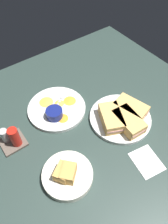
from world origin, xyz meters
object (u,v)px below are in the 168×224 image
(plate_sandwich_main, at_px, (120,118))
(ramekin_light_gravy, at_px, (54,113))
(sandwich_half_near, at_px, (111,118))
(plate_chips_companion, at_px, (57,108))
(sandwich_half_far, at_px, (128,122))
(ramekin_dark_sauce, at_px, (133,110))
(spoon_by_dark_ramekin, at_px, (120,114))
(spoon_by_gravy_ramekin, at_px, (62,98))
(sandwich_half_extra, at_px, (131,109))
(condiment_caddy, at_px, (12,138))
(bread_basket_rear, at_px, (67,175))

(plate_sandwich_main, xyz_separation_m, ramekin_light_gravy, (0.16, 0.22, 0.03))
(sandwich_half_near, height_order, plate_chips_companion, sandwich_half_near)
(sandwich_half_far, relative_size, ramekin_dark_sauce, 1.94)
(plate_sandwich_main, xyz_separation_m, spoon_by_dark_ramekin, (0.01, -0.00, 0.01))
(sandwich_half_near, distance_m, plate_chips_companion, 0.24)
(plate_chips_companion, relative_size, ramekin_light_gravy, 3.62)
(ramekin_dark_sauce, xyz_separation_m, spoon_by_gravy_ramekin, (0.24, 0.20, -0.02))
(sandwich_half_near, distance_m, sandwich_half_extra, 0.10)
(plate_chips_companion, xyz_separation_m, condiment_caddy, (-0.05, 0.22, 0.03))
(sandwich_half_far, height_order, condiment_caddy, condiment_caddy)
(sandwich_half_far, bearing_deg, sandwich_half_extra, -51.40)
(ramekin_light_gravy, distance_m, bread_basket_rear, 0.26)
(sandwich_half_near, xyz_separation_m, plate_chips_companion, (0.19, 0.14, -0.03))
(sandwich_half_near, distance_m, bread_basket_rear, 0.28)
(spoon_by_gravy_ramekin, xyz_separation_m, condiment_caddy, (-0.07, 0.26, 0.01))
(spoon_by_dark_ramekin, bearing_deg, bread_basket_rear, 106.03)
(sandwich_half_extra, height_order, bread_basket_rear, bread_basket_rear)
(sandwich_half_far, bearing_deg, sandwich_half_near, 38.60)
(sandwich_half_extra, bearing_deg, sandwich_half_far, 128.60)
(sandwich_half_far, distance_m, plate_chips_companion, 0.31)
(sandwich_half_near, relative_size, condiment_caddy, 1.58)
(sandwich_half_far, bearing_deg, condiment_caddy, 63.36)
(sandwich_half_far, height_order, spoon_by_gravy_ramekin, sandwich_half_far)
(ramekin_dark_sauce, xyz_separation_m, ramekin_light_gravy, (0.18, 0.27, -0.00))
(sandwich_half_far, distance_m, sandwich_half_extra, 0.07)
(plate_sandwich_main, bearing_deg, spoon_by_dark_ramekin, -24.20)
(bread_basket_rear, xyz_separation_m, condiment_caddy, (0.23, 0.09, 0.01))
(ramekin_dark_sauce, height_order, spoon_by_gravy_ramekin, ramekin_dark_sauce)
(sandwich_half_extra, bearing_deg, spoon_by_gravy_ramekin, 39.26)
(sandwich_half_extra, relative_size, ramekin_light_gravy, 2.16)
(sandwich_half_far, relative_size, plate_chips_companion, 0.56)
(sandwich_half_far, relative_size, ramekin_light_gravy, 2.03)
(plate_chips_companion, bearing_deg, condiment_caddy, 101.95)
(ramekin_light_gravy, bearing_deg, sandwich_half_near, -132.89)
(spoon_by_dark_ramekin, distance_m, plate_chips_companion, 0.27)
(plate_sandwich_main, bearing_deg, condiment_caddy, 69.34)
(condiment_caddy, bearing_deg, ramekin_dark_sauce, -110.05)
(spoon_by_gravy_ramekin, bearing_deg, sandwich_half_far, -153.51)
(sandwich_half_far, distance_m, ramekin_dark_sauce, 0.07)
(ramekin_light_gravy, relative_size, condiment_caddy, 0.71)
(spoon_by_gravy_ramekin, xyz_separation_m, bread_basket_rear, (-0.31, 0.17, 0.00))
(sandwich_half_near, relative_size, sandwich_half_far, 1.09)
(sandwich_half_extra, relative_size, plate_chips_companion, 0.60)
(sandwich_half_far, xyz_separation_m, sandwich_half_extra, (0.04, -0.05, 0.00))
(spoon_by_dark_ramekin, xyz_separation_m, ramekin_light_gravy, (0.15, 0.22, 0.02))
(plate_chips_companion, bearing_deg, ramekin_light_gravy, 140.19)
(ramekin_light_gravy, distance_m, spoon_by_gravy_ramekin, 0.10)
(plate_chips_companion, height_order, spoon_by_gravy_ramekin, spoon_by_gravy_ramekin)
(sandwich_half_extra, bearing_deg, condiment_caddy, 70.75)
(sandwich_half_far, relative_size, sandwich_half_extra, 0.94)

